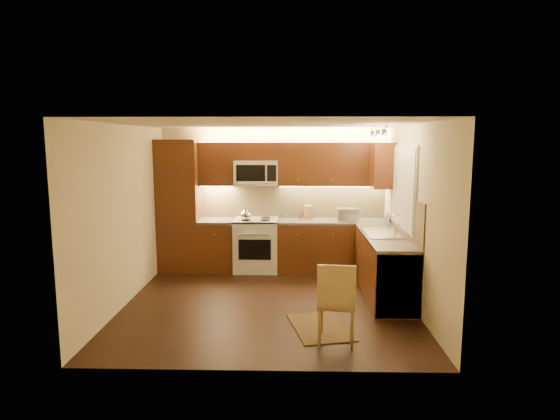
{
  "coord_description": "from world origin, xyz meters",
  "views": [
    {
      "loc": [
        0.33,
        -6.39,
        2.28
      ],
      "look_at": [
        0.15,
        0.55,
        1.25
      ],
      "focal_mm": 30.05,
      "sensor_mm": 36.0,
      "label": 1
    }
  ],
  "objects_px": {
    "kettle": "(246,214)",
    "knife_block": "(308,212)",
    "microwave": "(256,173)",
    "dining_chair": "(337,301)",
    "stove": "(256,245)",
    "toaster_oven": "(347,214)",
    "sink": "(383,228)",
    "soap_bottle": "(387,218)"
  },
  "relations": [
    {
      "from": "stove",
      "to": "soap_bottle",
      "type": "xyz_separation_m",
      "value": [
        2.22,
        -0.34,
        0.55
      ]
    },
    {
      "from": "sink",
      "to": "knife_block",
      "type": "distance_m",
      "value": 1.69
    },
    {
      "from": "microwave",
      "to": "sink",
      "type": "height_order",
      "value": "microwave"
    },
    {
      "from": "kettle",
      "to": "soap_bottle",
      "type": "height_order",
      "value": "kettle"
    },
    {
      "from": "sink",
      "to": "toaster_oven",
      "type": "distance_m",
      "value": 1.21
    },
    {
      "from": "dining_chair",
      "to": "knife_block",
      "type": "bearing_deg",
      "value": 101.13
    },
    {
      "from": "toaster_oven",
      "to": "soap_bottle",
      "type": "height_order",
      "value": "toaster_oven"
    },
    {
      "from": "microwave",
      "to": "kettle",
      "type": "relative_size",
      "value": 3.26
    },
    {
      "from": "kettle",
      "to": "knife_block",
      "type": "height_order",
      "value": "kettle"
    },
    {
      "from": "stove",
      "to": "dining_chair",
      "type": "xyz_separation_m",
      "value": [
        1.14,
        -2.95,
        0.01
      ]
    },
    {
      "from": "knife_block",
      "to": "microwave",
      "type": "bearing_deg",
      "value": 173.71
    },
    {
      "from": "knife_block",
      "to": "stove",
      "type": "bearing_deg",
      "value": -177.93
    },
    {
      "from": "toaster_oven",
      "to": "sink",
      "type": "bearing_deg",
      "value": -77.27
    },
    {
      "from": "kettle",
      "to": "toaster_oven",
      "type": "xyz_separation_m",
      "value": [
        1.75,
        0.16,
        -0.03
      ]
    },
    {
      "from": "kettle",
      "to": "toaster_oven",
      "type": "distance_m",
      "value": 1.76
    },
    {
      "from": "knife_block",
      "to": "dining_chair",
      "type": "bearing_deg",
      "value": -94.16
    },
    {
      "from": "knife_block",
      "to": "soap_bottle",
      "type": "xyz_separation_m",
      "value": [
        1.31,
        -0.5,
        -0.02
      ]
    },
    {
      "from": "microwave",
      "to": "toaster_oven",
      "type": "xyz_separation_m",
      "value": [
        1.59,
        -0.12,
        -0.71
      ]
    },
    {
      "from": "dining_chair",
      "to": "soap_bottle",
      "type": "bearing_deg",
      "value": 74.53
    },
    {
      "from": "sink",
      "to": "dining_chair",
      "type": "relative_size",
      "value": 0.91
    },
    {
      "from": "soap_bottle",
      "to": "toaster_oven",
      "type": "bearing_deg",
      "value": 173.07
    },
    {
      "from": "toaster_oven",
      "to": "kettle",
      "type": "bearing_deg",
      "value": 178.23
    },
    {
      "from": "microwave",
      "to": "knife_block",
      "type": "relative_size",
      "value": 3.14
    },
    {
      "from": "stove",
      "to": "knife_block",
      "type": "xyz_separation_m",
      "value": [
        0.91,
        0.17,
        0.56
      ]
    },
    {
      "from": "stove",
      "to": "sink",
      "type": "relative_size",
      "value": 1.07
    },
    {
      "from": "toaster_oven",
      "to": "dining_chair",
      "type": "height_order",
      "value": "toaster_oven"
    },
    {
      "from": "stove",
      "to": "knife_block",
      "type": "bearing_deg",
      "value": 10.37
    },
    {
      "from": "stove",
      "to": "dining_chair",
      "type": "bearing_deg",
      "value": -68.91
    },
    {
      "from": "kettle",
      "to": "soap_bottle",
      "type": "xyz_separation_m",
      "value": [
        2.38,
        -0.19,
        -0.03
      ]
    },
    {
      "from": "sink",
      "to": "knife_block",
      "type": "relative_size",
      "value": 3.55
    },
    {
      "from": "stove",
      "to": "kettle",
      "type": "relative_size",
      "value": 3.94
    },
    {
      "from": "sink",
      "to": "toaster_oven",
      "type": "bearing_deg",
      "value": 109.84
    },
    {
      "from": "soap_bottle",
      "to": "dining_chair",
      "type": "distance_m",
      "value": 2.88
    },
    {
      "from": "kettle",
      "to": "toaster_oven",
      "type": "relative_size",
      "value": 0.64
    },
    {
      "from": "microwave",
      "to": "dining_chair",
      "type": "bearing_deg",
      "value": -69.75
    },
    {
      "from": "sink",
      "to": "dining_chair",
      "type": "xyz_separation_m",
      "value": [
        -0.86,
        -1.83,
        -0.5
      ]
    },
    {
      "from": "microwave",
      "to": "dining_chair",
      "type": "xyz_separation_m",
      "value": [
        1.14,
        -3.09,
        -1.25
      ]
    },
    {
      "from": "microwave",
      "to": "kettle",
      "type": "bearing_deg",
      "value": -119.42
    },
    {
      "from": "stove",
      "to": "knife_block",
      "type": "distance_m",
      "value": 1.08
    },
    {
      "from": "stove",
      "to": "sink",
      "type": "xyz_separation_m",
      "value": [
        2.0,
        -1.12,
        0.52
      ]
    },
    {
      "from": "soap_bottle",
      "to": "stove",
      "type": "bearing_deg",
      "value": -166.56
    },
    {
      "from": "microwave",
      "to": "knife_block",
      "type": "distance_m",
      "value": 1.15
    }
  ]
}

